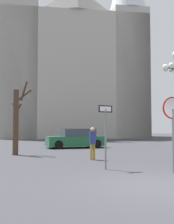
# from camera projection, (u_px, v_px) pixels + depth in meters

# --- Properties ---
(ground_plane) EXTENTS (120.00, 120.00, 0.00)m
(ground_plane) POSITION_uv_depth(u_px,v_px,m) (161.00, 186.00, 7.31)
(ground_plane) COLOR #38383D
(cathedral) EXTENTS (21.41, 13.54, 32.56)m
(cathedral) POSITION_uv_depth(u_px,v_px,m) (74.00, 66.00, 42.34)
(cathedral) COLOR #ADA89E
(cathedral) RESTS_ON ground
(stop_sign) EXTENTS (0.78, 0.17, 2.66)m
(stop_sign) POSITION_uv_depth(u_px,v_px,m) (173.00, 119.00, 9.50)
(stop_sign) COLOR slate
(stop_sign) RESTS_ON ground
(one_way_arrow_sign) EXTENTS (0.56, 0.25, 2.42)m
(one_way_arrow_sign) POSITION_uv_depth(u_px,v_px,m) (106.00, 129.00, 10.35)
(one_way_arrow_sign) COLOR slate
(one_way_arrow_sign) RESTS_ON ground
(bare_tree) EXTENTS (1.26, 1.16, 4.28)m
(bare_tree) POSITION_uv_depth(u_px,v_px,m) (16.00, 119.00, 15.72)
(bare_tree) COLOR #473323
(bare_tree) RESTS_ON ground
(parked_car_near_green) EXTENTS (4.71, 2.78, 1.48)m
(parked_car_near_green) POSITION_uv_depth(u_px,v_px,m) (76.00, 139.00, 21.14)
(parked_car_near_green) COLOR #1E5B38
(parked_car_near_green) RESTS_ON ground
(pedestrian_walking) EXTENTS (0.32, 0.32, 1.59)m
(pedestrian_walking) POSITION_uv_depth(u_px,v_px,m) (93.00, 140.00, 13.34)
(pedestrian_walking) COLOR olive
(pedestrian_walking) RESTS_ON ground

